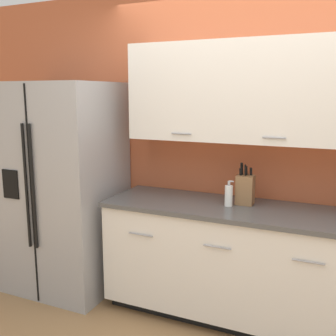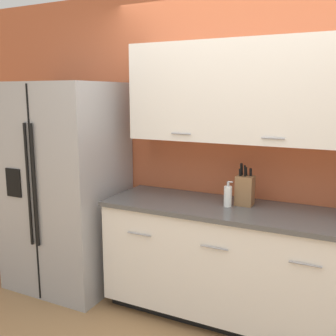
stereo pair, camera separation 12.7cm
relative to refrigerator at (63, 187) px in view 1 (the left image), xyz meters
The scene contains 5 objects.
wall_back 1.79m from the refrigerator, 12.22° to the left, with size 10.00×0.39×2.60m.
counter_unit 1.87m from the refrigerator, ahead, with size 2.52×0.64×0.91m.
refrigerator is the anchor object (origin of this frame).
knife_block 1.61m from the refrigerator, ahead, with size 0.13×0.11×0.32m.
soap_dispenser 1.50m from the refrigerator, ahead, with size 0.06×0.06×0.20m.
Camera 1 is at (0.62, -2.01, 1.74)m, focal length 42.00 mm.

